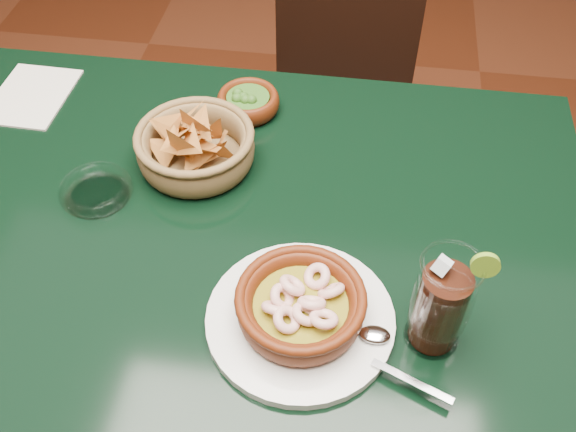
# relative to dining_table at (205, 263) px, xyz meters

# --- Properties ---
(ground) EXTENTS (7.00, 7.00, 0.00)m
(ground) POSITION_rel_dining_table_xyz_m (0.00, 0.00, -0.65)
(ground) COLOR #471C0C
(ground) RESTS_ON ground
(dining_table) EXTENTS (1.20, 0.80, 0.75)m
(dining_table) POSITION_rel_dining_table_xyz_m (0.00, 0.00, 0.00)
(dining_table) COLOR black
(dining_table) RESTS_ON ground
(dining_chair) EXTENTS (0.41, 0.41, 0.83)m
(dining_chair) POSITION_rel_dining_table_xyz_m (0.16, 0.70, -0.20)
(dining_chair) COLOR black
(dining_chair) RESTS_ON ground
(shrimp_plate) EXTENTS (0.32, 0.25, 0.07)m
(shrimp_plate) POSITION_rel_dining_table_xyz_m (0.18, -0.15, 0.13)
(shrimp_plate) COLOR silver
(shrimp_plate) RESTS_ON dining_table
(chip_basket) EXTENTS (0.23, 0.23, 0.14)m
(chip_basket) POSITION_rel_dining_table_xyz_m (-0.03, 0.13, 0.13)
(chip_basket) COLOR brown
(chip_basket) RESTS_ON dining_table
(guacamole_ramekin) EXTENTS (0.13, 0.13, 0.04)m
(guacamole_ramekin) POSITION_rel_dining_table_xyz_m (0.03, 0.27, 0.12)
(guacamole_ramekin) COLOR #481908
(guacamole_ramekin) RESTS_ON dining_table
(cola_drink) EXTENTS (0.15, 0.15, 0.18)m
(cola_drink) POSITION_rel_dining_table_xyz_m (0.35, -0.15, 0.18)
(cola_drink) COLOR white
(cola_drink) RESTS_ON dining_table
(glass_ashtray) EXTENTS (0.12, 0.12, 0.03)m
(glass_ashtray) POSITION_rel_dining_table_xyz_m (-0.17, 0.03, 0.11)
(glass_ashtray) COLOR white
(glass_ashtray) RESTS_ON dining_table
(paper_menu) EXTENTS (0.14, 0.18, 0.00)m
(paper_menu) POSITION_rel_dining_table_xyz_m (-0.38, 0.26, 0.10)
(paper_menu) COLOR beige
(paper_menu) RESTS_ON dining_table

